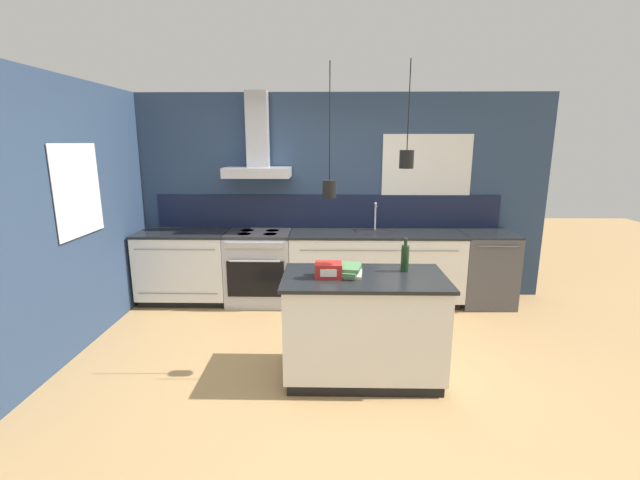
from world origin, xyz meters
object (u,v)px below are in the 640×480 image
oven_range (260,267)px  dishwasher (485,269)px  red_supply_box (328,270)px  bottle_on_island (405,258)px  book_stack (346,270)px

oven_range → dishwasher: bearing=0.1°
red_supply_box → oven_range: bearing=115.9°
dishwasher → bottle_on_island: size_ratio=3.09×
oven_range → red_supply_box: size_ratio=4.12×
bottle_on_island → dishwasher: bearing=51.0°
bottle_on_island → red_supply_box: bearing=-165.2°
dishwasher → book_stack: size_ratio=2.58×
dishwasher → book_stack: 2.56m
dishwasher → book_stack: book_stack is taller
oven_range → book_stack: book_stack is taller
bottle_on_island → book_stack: (-0.51, -0.11, -0.08)m
dishwasher → red_supply_box: 2.72m
dishwasher → red_supply_box: bearing=-137.6°
bottle_on_island → red_supply_box: (-0.66, -0.17, -0.06)m
book_stack → red_supply_box: size_ratio=1.60×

